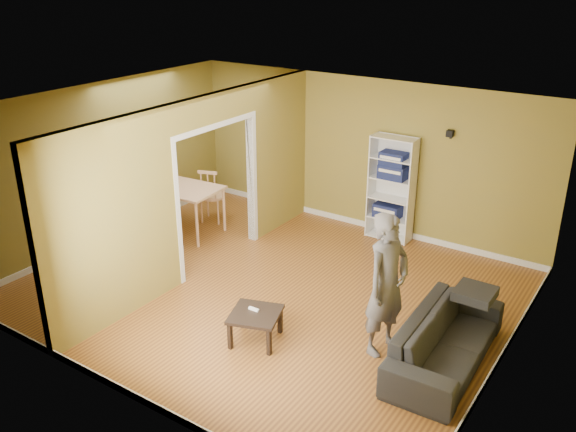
# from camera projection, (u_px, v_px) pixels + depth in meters

# --- Properties ---
(room_shell) EXTENTS (6.50, 6.50, 6.50)m
(room_shell) POSITION_uv_depth(u_px,v_px,m) (267.00, 204.00, 8.19)
(room_shell) COLOR #A36727
(room_shell) RESTS_ON ground
(partition) EXTENTS (0.22, 5.50, 2.60)m
(partition) POSITION_uv_depth(u_px,v_px,m) (200.00, 187.00, 8.80)
(partition) COLOR olive
(partition) RESTS_ON ground
(wall_speaker) EXTENTS (0.10, 0.10, 0.10)m
(wall_speaker) POSITION_uv_depth(u_px,v_px,m) (450.00, 133.00, 9.25)
(wall_speaker) COLOR black
(wall_speaker) RESTS_ON room_shell
(sofa) EXTENTS (2.10, 0.96, 0.79)m
(sofa) POSITION_uv_depth(u_px,v_px,m) (447.00, 333.00, 6.94)
(sofa) COLOR black
(sofa) RESTS_ON ground
(person) EXTENTS (0.87, 0.75, 2.06)m
(person) POSITION_uv_depth(u_px,v_px,m) (388.00, 273.00, 6.94)
(person) COLOR slate
(person) RESTS_ON ground
(bookshelf) EXTENTS (0.74, 0.32, 1.75)m
(bookshelf) POSITION_uv_depth(u_px,v_px,m) (393.00, 188.00, 10.00)
(bookshelf) COLOR white
(bookshelf) RESTS_ON ground
(paper_box_navy_a) EXTENTS (0.44, 0.29, 0.22)m
(paper_box_navy_a) POSITION_uv_depth(u_px,v_px,m) (388.00, 210.00, 10.14)
(paper_box_navy_a) COLOR navy
(paper_box_navy_a) RESTS_ON bookshelf
(paper_box_navy_b) EXTENTS (0.45, 0.29, 0.23)m
(paper_box_navy_b) POSITION_uv_depth(u_px,v_px,m) (393.00, 172.00, 9.85)
(paper_box_navy_b) COLOR #1B2149
(paper_box_navy_b) RESTS_ON bookshelf
(paper_box_navy_c) EXTENTS (0.42, 0.27, 0.21)m
(paper_box_navy_c) POSITION_uv_depth(u_px,v_px,m) (394.00, 159.00, 9.78)
(paper_box_navy_c) COLOR navy
(paper_box_navy_c) RESTS_ON bookshelf
(coffee_table) EXTENTS (0.58, 0.58, 0.39)m
(coffee_table) POSITION_uv_depth(u_px,v_px,m) (255.00, 317.00, 7.37)
(coffee_table) COLOR black
(coffee_table) RESTS_ON ground
(game_controller) EXTENTS (0.14, 0.04, 0.03)m
(game_controller) POSITION_uv_depth(u_px,v_px,m) (254.00, 309.00, 7.41)
(game_controller) COLOR white
(game_controller) RESTS_ON coffee_table
(dining_table) EXTENTS (1.30, 0.87, 0.81)m
(dining_table) POSITION_uv_depth(u_px,v_px,m) (181.00, 191.00, 10.26)
(dining_table) COLOR tan
(dining_table) RESTS_ON ground
(chair_left) EXTENTS (0.61, 0.61, 1.02)m
(chair_left) POSITION_uv_depth(u_px,v_px,m) (153.00, 194.00, 10.78)
(chair_left) COLOR tan
(chair_left) RESTS_ON ground
(chair_near) EXTENTS (0.57, 0.57, 1.03)m
(chair_near) POSITION_uv_depth(u_px,v_px,m) (164.00, 215.00, 9.88)
(chair_near) COLOR tan
(chair_near) RESTS_ON ground
(chair_far) EXTENTS (0.58, 0.58, 0.99)m
(chair_far) POSITION_uv_depth(u_px,v_px,m) (212.00, 194.00, 10.81)
(chair_far) COLOR tan
(chair_far) RESTS_ON ground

